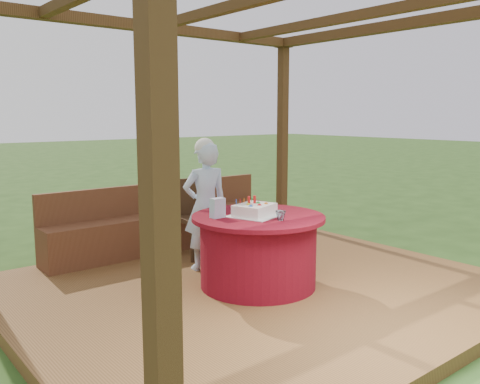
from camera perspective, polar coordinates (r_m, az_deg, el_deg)
name	(u,v)px	position (r m, az deg, el deg)	size (l,w,h in m)	color
ground	(256,296)	(5.08, 1.81, -11.55)	(60.00, 60.00, 0.00)	#264617
deck	(256,290)	(5.06, 1.81, -10.91)	(4.50, 4.00, 0.12)	brown
pergola	(257,42)	(4.81, 1.95, 16.43)	(4.50, 4.00, 2.72)	brown
bench	(165,227)	(6.32, -8.41, -3.94)	(3.00, 0.42, 0.80)	brown
table	(258,250)	(4.90, 2.04, -6.54)	(1.27, 1.27, 0.69)	maroon
chair	(196,213)	(5.95, -4.92, -2.34)	(0.51, 0.51, 0.90)	#352010
elderly_woman	(205,204)	(5.37, -3.91, -1.36)	(0.55, 0.42, 1.40)	#9BBCE6
birthday_cake	(255,210)	(4.79, 1.65, -2.03)	(0.53, 0.53, 0.19)	white
gift_bag	(218,208)	(4.70, -2.54, -1.80)	(0.13, 0.08, 0.18)	#D98CC5
drinking_glass	(281,215)	(4.61, 4.58, -2.64)	(0.10, 0.10, 0.09)	white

